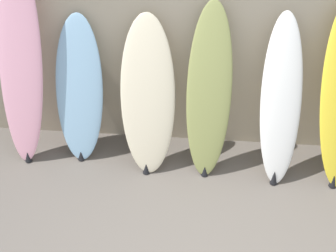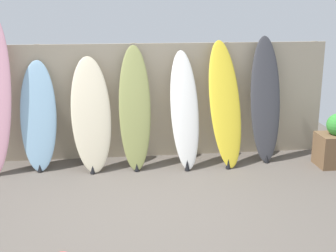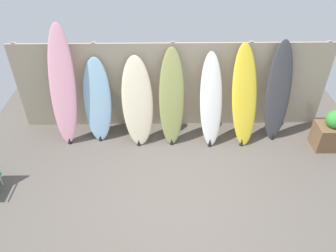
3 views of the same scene
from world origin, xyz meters
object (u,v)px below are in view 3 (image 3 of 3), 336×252
(surfboard_white_4, at_px, (211,101))
(planter_box, at_px, (331,132))
(surfboard_pink_0, at_px, (63,87))
(surfboard_olive_3, at_px, (172,98))
(surfboard_charcoal_6, at_px, (278,92))
(surfboard_yellow_5, at_px, (244,96))
(surfboard_skyblue_1, at_px, (97,101))
(surfboard_cream_2, at_px, (137,102))

(surfboard_white_4, distance_m, planter_box, 2.34)
(surfboard_pink_0, height_order, surfboard_white_4, surfboard_pink_0)
(surfboard_olive_3, height_order, surfboard_charcoal_6, surfboard_charcoal_6)
(surfboard_white_4, bearing_deg, surfboard_yellow_5, 3.29)
(surfboard_yellow_5, relative_size, surfboard_charcoal_6, 0.97)
(surfboard_white_4, distance_m, surfboard_yellow_5, 0.63)
(surfboard_charcoal_6, distance_m, planter_box, 1.25)
(surfboard_white_4, bearing_deg, surfboard_charcoal_6, 5.53)
(surfboard_white_4, relative_size, surfboard_yellow_5, 0.93)
(surfboard_yellow_5, height_order, planter_box, surfboard_yellow_5)
(surfboard_charcoal_6, bearing_deg, surfboard_yellow_5, -172.36)
(surfboard_olive_3, bearing_deg, surfboard_skyblue_1, 176.01)
(surfboard_skyblue_1, relative_size, surfboard_cream_2, 0.96)
(surfboard_pink_0, bearing_deg, surfboard_charcoal_6, 0.38)
(planter_box, bearing_deg, surfboard_olive_3, 172.91)
(surfboard_yellow_5, bearing_deg, surfboard_olive_3, 179.82)
(surfboard_pink_0, distance_m, surfboard_cream_2, 1.39)
(surfboard_cream_2, height_order, surfboard_yellow_5, surfboard_yellow_5)
(surfboard_pink_0, relative_size, surfboard_charcoal_6, 1.17)
(surfboard_charcoal_6, bearing_deg, surfboard_pink_0, -179.62)
(surfboard_skyblue_1, bearing_deg, surfboard_white_4, -3.68)
(surfboard_olive_3, bearing_deg, surfboard_yellow_5, -0.18)
(surfboard_skyblue_1, bearing_deg, surfboard_charcoal_6, -0.25)
(surfboard_cream_2, height_order, surfboard_olive_3, surfboard_olive_3)
(surfboard_pink_0, height_order, surfboard_olive_3, surfboard_pink_0)
(surfboard_skyblue_1, bearing_deg, surfboard_olive_3, -3.99)
(surfboard_yellow_5, bearing_deg, surfboard_charcoal_6, 7.64)
(surfboard_olive_3, height_order, surfboard_white_4, surfboard_olive_3)
(surfboard_white_4, xyz_separation_m, planter_box, (2.27, -0.33, -0.50))
(surfboard_pink_0, distance_m, planter_box, 5.09)
(surfboard_charcoal_6, bearing_deg, surfboard_cream_2, -178.00)
(surfboard_yellow_5, height_order, surfboard_charcoal_6, surfboard_charcoal_6)
(surfboard_olive_3, bearing_deg, planter_box, -7.09)
(surfboard_skyblue_1, height_order, planter_box, surfboard_skyblue_1)
(surfboard_yellow_5, bearing_deg, surfboard_cream_2, -179.85)
(surfboard_charcoal_6, xyz_separation_m, planter_box, (0.99, -0.46, -0.60))
(surfboard_cream_2, relative_size, surfboard_charcoal_6, 0.86)
(surfboard_cream_2, xyz_separation_m, surfboard_yellow_5, (2.00, 0.01, 0.10))
(surfboard_cream_2, bearing_deg, planter_box, -5.71)
(surfboard_white_4, bearing_deg, planter_box, -8.38)
(surfboard_olive_3, relative_size, surfboard_charcoal_6, 0.94)
(surfboard_cream_2, distance_m, surfboard_olive_3, 0.65)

